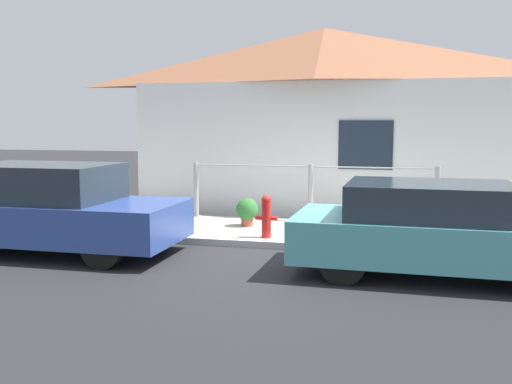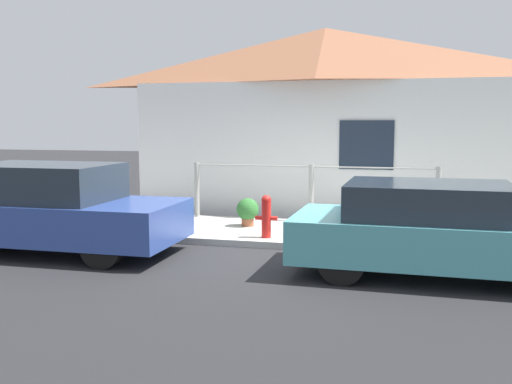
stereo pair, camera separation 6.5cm
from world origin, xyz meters
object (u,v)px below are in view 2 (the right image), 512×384
(fire_hydrant, at_px, (266,215))
(potted_plant_near_hydrant, at_px, (248,211))
(car_right, at_px, (436,229))
(car_left, at_px, (49,209))

(fire_hydrant, xyz_separation_m, potted_plant_near_hydrant, (-0.59, 0.99, -0.09))
(car_right, relative_size, fire_hydrant, 5.38)
(car_left, xyz_separation_m, fire_hydrant, (3.22, 1.42, -0.20))
(car_left, xyz_separation_m, potted_plant_near_hydrant, (2.63, 2.40, -0.29))
(potted_plant_near_hydrant, bearing_deg, fire_hydrant, -59.00)
(car_right, height_order, potted_plant_near_hydrant, car_right)
(car_right, bearing_deg, potted_plant_near_hydrant, 145.15)
(fire_hydrant, distance_m, potted_plant_near_hydrant, 1.15)
(car_left, distance_m, fire_hydrant, 3.52)
(fire_hydrant, relative_size, potted_plant_near_hydrant, 1.38)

